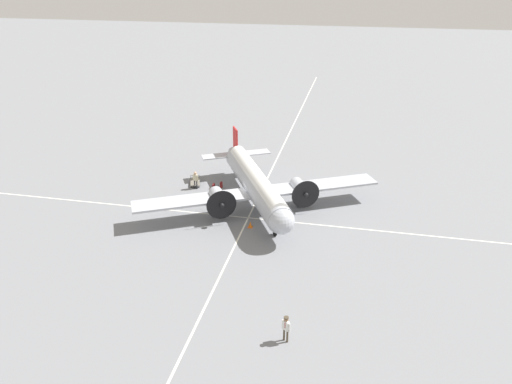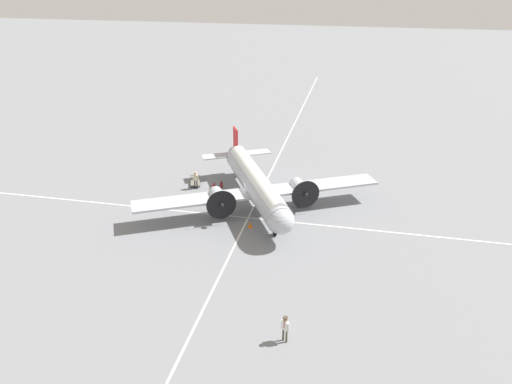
{
  "view_description": "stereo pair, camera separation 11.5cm",
  "coord_description": "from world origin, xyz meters",
  "views": [
    {
      "loc": [
        -41.72,
        -8.87,
        21.23
      ],
      "look_at": [
        0.0,
        0.0,
        1.5
      ],
      "focal_mm": 35.0,
      "sensor_mm": 36.0,
      "label": 1
    },
    {
      "loc": [
        -41.7,
        -8.98,
        21.23
      ],
      "look_at": [
        0.0,
        0.0,
        1.5
      ],
      "focal_mm": 35.0,
      "sensor_mm": 36.0,
      "label": 2
    }
  ],
  "objects": [
    {
      "name": "ground_plane",
      "position": [
        0.0,
        0.0,
        0.0
      ],
      "size": [
        300.0,
        300.0,
        0.0
      ],
      "primitive_type": "plane",
      "color": "slate"
    },
    {
      "name": "apron_line_eastwest",
      "position": [
        0.0,
        0.2,
        0.0
      ],
      "size": [
        120.0,
        0.16,
        0.01
      ],
      "color": "silver",
      "rests_on": "ground_plane"
    },
    {
      "name": "apron_line_northsouth",
      "position": [
        -2.46,
        0.0,
        0.0
      ],
      "size": [
        0.16,
        120.0,
        0.01
      ],
      "color": "silver",
      "rests_on": "ground_plane"
    },
    {
      "name": "airliner_main",
      "position": [
        -0.33,
        -0.17,
        2.38
      ],
      "size": [
        17.0,
        21.45,
        5.33
      ],
      "rotation": [
        0.0,
        0.0,
        3.63
      ],
      "color": "#ADB2BC",
      "rests_on": "ground_plane"
    },
    {
      "name": "crew_foreground",
      "position": [
        -17.85,
        -5.65,
        1.15
      ],
      "size": [
        0.42,
        0.55,
        1.83
      ],
      "rotation": [
        0.0,
        0.0,
        1.05
      ],
      "color": "#473D2D",
      "rests_on": "ground_plane"
    },
    {
      "name": "passenger_boarding",
      "position": [
        2.74,
        6.91,
        1.14
      ],
      "size": [
        0.3,
        0.62,
        1.86
      ],
      "rotation": [
        0.0,
        0.0,
        4.47
      ],
      "color": "#2D2D33",
      "rests_on": "ground_plane"
    },
    {
      "name": "suitcase_near_door",
      "position": [
        3.19,
        5.14,
        0.25
      ],
      "size": [
        0.49,
        0.17,
        0.53
      ],
      "color": "maroon",
      "rests_on": "ground_plane"
    },
    {
      "name": "suitcase_upright_spare",
      "position": [
        3.52,
        4.42,
        0.3
      ],
      "size": [
        0.4,
        0.2,
        0.64
      ],
      "color": "maroon",
      "rests_on": "ground_plane"
    },
    {
      "name": "baggage_cart",
      "position": [
        3.78,
        7.33,
        0.28
      ],
      "size": [
        2.43,
        1.64,
        0.56
      ],
      "rotation": [
        0.0,
        0.0,
        3.47
      ],
      "color": "#6B665B",
      "rests_on": "ground_plane"
    },
    {
      "name": "traffic_cone",
      "position": [
        -4.16,
        -0.37,
        0.26
      ],
      "size": [
        0.42,
        0.42,
        0.55
      ],
      "color": "orange",
      "rests_on": "ground_plane"
    }
  ]
}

